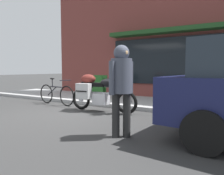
# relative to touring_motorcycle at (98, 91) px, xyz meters

# --- Properties ---
(ground_plane) EXTENTS (80.00, 80.00, 0.00)m
(ground_plane) POSITION_rel_touring_motorcycle_xyz_m (-0.52, -0.59, -0.60)
(ground_plane) COLOR #323232
(touring_motorcycle) EXTENTS (2.18, 0.73, 1.40)m
(touring_motorcycle) POSITION_rel_touring_motorcycle_xyz_m (0.00, 0.00, 0.00)
(touring_motorcycle) COLOR black
(touring_motorcycle) RESTS_ON ground_plane
(parked_bicycle) EXTENTS (1.77, 0.48, 0.93)m
(parked_bicycle) POSITION_rel_touring_motorcycle_xyz_m (-1.97, 0.25, -0.23)
(parked_bicycle) COLOR black
(parked_bicycle) RESTS_ON ground_plane
(pedestrian_walking) EXTENTS (0.48, 0.54, 1.67)m
(pedestrian_walking) POSITION_rel_touring_motorcycle_xyz_m (1.77, -1.79, 0.44)
(pedestrian_walking) COLOR #242424
(pedestrian_walking) RESTS_ON ground_plane
(sandwich_board_sign) EXTENTS (0.55, 0.40, 0.88)m
(sandwich_board_sign) POSITION_rel_touring_motorcycle_xyz_m (-1.16, 1.68, -0.04)
(sandwich_board_sign) COLOR #1E511E
(sandwich_board_sign) RESTS_ON sidewalk_curb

